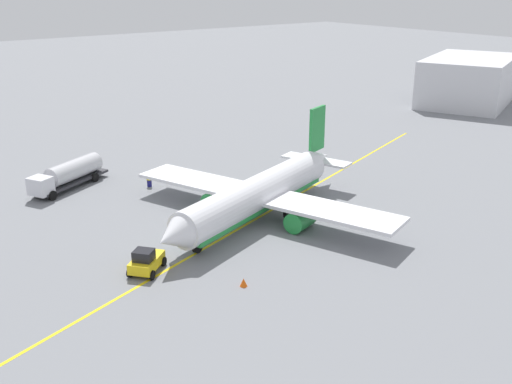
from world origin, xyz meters
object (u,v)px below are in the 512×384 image
at_px(fuel_tanker, 68,174).
at_px(pushback_tug, 146,261).
at_px(refueling_worker, 149,180).
at_px(airplane, 259,194).
at_px(safety_cone_nose, 130,269).
at_px(safety_cone_wingtip, 244,282).

relative_size(fuel_tanker, pushback_tug, 2.71).
bearing_deg(refueling_worker, airplane, 106.04).
distance_m(pushback_tug, refueling_worker, 22.27).
xyz_separation_m(pushback_tug, safety_cone_nose, (1.19, -0.77, -0.70)).
bearing_deg(safety_cone_wingtip, safety_cone_nose, -51.32).
bearing_deg(airplane, safety_cone_nose, 10.87).
relative_size(fuel_tanker, safety_cone_wingtip, 15.67).
xyz_separation_m(refueling_worker, safety_cone_nose, (11.79, 18.81, -0.51)).
distance_m(airplane, refueling_worker, 16.42).
height_order(fuel_tanker, refueling_worker, fuel_tanker).
xyz_separation_m(pushback_tug, safety_cone_wingtip, (-5.12, 7.10, -0.66)).
bearing_deg(safety_cone_nose, refueling_worker, -122.07).
bearing_deg(refueling_worker, fuel_tanker, -34.94).
bearing_deg(pushback_tug, safety_cone_wingtip, 125.77).
height_order(refueling_worker, safety_cone_wingtip, refueling_worker).
bearing_deg(fuel_tanker, airplane, 120.21).
height_order(pushback_tug, safety_cone_nose, pushback_tug).
distance_m(pushback_tug, safety_cone_nose, 1.58).
relative_size(airplane, pushback_tug, 7.43).
bearing_deg(pushback_tug, safety_cone_nose, -32.99).
bearing_deg(airplane, pushback_tug, 14.47).
height_order(safety_cone_nose, safety_cone_wingtip, safety_cone_wingtip).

